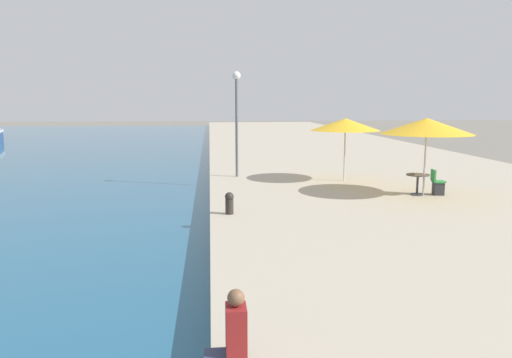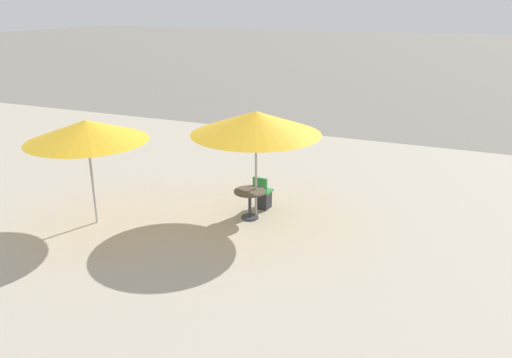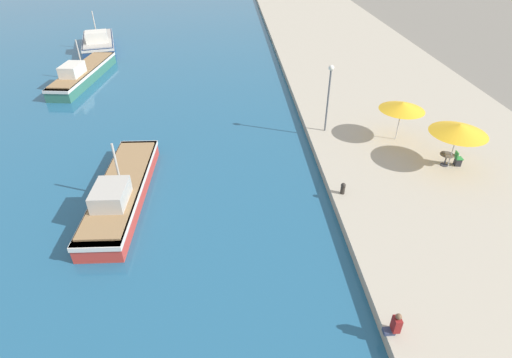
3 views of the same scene
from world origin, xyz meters
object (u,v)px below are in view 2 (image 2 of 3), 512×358
cafe_umbrella_white (86,131)px  cafe_table (250,198)px  cafe_umbrella_pink (256,123)px  cafe_chair_left (263,197)px

cafe_umbrella_white → cafe_table: (1.73, -3.40, -1.81)m
cafe_umbrella_pink → cafe_chair_left: bearing=2.6°
cafe_umbrella_pink → cafe_chair_left: cafe_umbrella_pink is taller
cafe_umbrella_pink → cafe_umbrella_white: 3.98m
cafe_chair_left → cafe_umbrella_white: bearing=-139.8°
cafe_umbrella_pink → cafe_chair_left: (0.53, 0.02, -2.11)m
cafe_umbrella_white → cafe_chair_left: size_ratio=3.14×
cafe_umbrella_pink → cafe_table: (-0.19, 0.09, -1.90)m
cafe_umbrella_pink → cafe_table: 1.92m
cafe_table → cafe_chair_left: cafe_chair_left is taller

